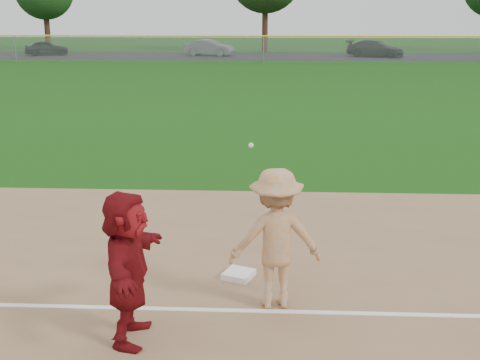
{
  "coord_description": "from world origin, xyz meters",
  "views": [
    {
      "loc": [
        0.48,
        -8.5,
        4.18
      ],
      "look_at": [
        0.0,
        1.5,
        1.3
      ],
      "focal_mm": 45.0,
      "sensor_mm": 36.0,
      "label": 1
    }
  ],
  "objects_px": {
    "first_base": "(239,274)",
    "car_left": "(47,48)",
    "car_mid": "(210,48)",
    "base_runner": "(128,267)",
    "car_right": "(375,49)"
  },
  "relations": [
    {
      "from": "first_base",
      "to": "car_left",
      "type": "bearing_deg",
      "value": 113.33
    },
    {
      "from": "first_base",
      "to": "car_mid",
      "type": "relative_size",
      "value": 0.1
    },
    {
      "from": "car_left",
      "to": "car_mid",
      "type": "height_order",
      "value": "car_mid"
    },
    {
      "from": "first_base",
      "to": "base_runner",
      "type": "bearing_deg",
      "value": -124.3
    },
    {
      "from": "first_base",
      "to": "car_mid",
      "type": "bearing_deg",
      "value": 96.12
    },
    {
      "from": "base_runner",
      "to": "car_left",
      "type": "height_order",
      "value": "base_runner"
    },
    {
      "from": "car_mid",
      "to": "base_runner",
      "type": "bearing_deg",
      "value": -160.57
    },
    {
      "from": "first_base",
      "to": "base_runner",
      "type": "relative_size",
      "value": 0.21
    },
    {
      "from": "first_base",
      "to": "base_runner",
      "type": "xyz_separation_m",
      "value": [
        -1.31,
        -1.91,
        0.96
      ]
    },
    {
      "from": "car_left",
      "to": "car_right",
      "type": "distance_m",
      "value": 29.27
    },
    {
      "from": "car_left",
      "to": "base_runner",
      "type": "bearing_deg",
      "value": -179.53
    },
    {
      "from": "first_base",
      "to": "car_right",
      "type": "bearing_deg",
      "value": 77.94
    },
    {
      "from": "car_left",
      "to": "car_mid",
      "type": "bearing_deg",
      "value": -110.55
    },
    {
      "from": "car_left",
      "to": "car_mid",
      "type": "relative_size",
      "value": 0.89
    },
    {
      "from": "car_mid",
      "to": "car_right",
      "type": "distance_m",
      "value": 14.52
    }
  ]
}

